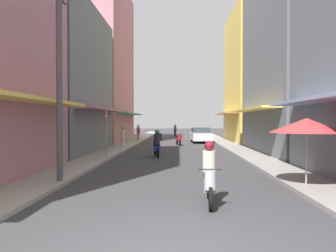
# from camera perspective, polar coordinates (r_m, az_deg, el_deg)

# --- Properties ---
(ground_plane) EXTENTS (118.77, 118.77, 0.00)m
(ground_plane) POSITION_cam_1_polar(r_m,az_deg,el_deg) (27.94, 1.65, -3.35)
(ground_plane) COLOR #38383A
(sidewalk_left) EXTENTS (1.71, 61.99, 0.12)m
(sidewalk_left) POSITION_cam_1_polar(r_m,az_deg,el_deg) (28.30, -7.26, -3.18)
(sidewalk_left) COLOR #9E9991
(sidewalk_left) RESTS_ON ground
(sidewalk_right) EXTENTS (1.71, 61.99, 0.12)m
(sidewalk_right) POSITION_cam_1_polar(r_m,az_deg,el_deg) (28.25, 10.58, -3.20)
(sidewalk_right) COLOR gray
(sidewalk_right) RESTS_ON ground
(building_left_mid) EXTENTS (7.05, 10.28, 9.43)m
(building_left_mid) POSITION_cam_1_polar(r_m,az_deg,el_deg) (22.67, -19.90, 7.52)
(building_left_mid) COLOR slate
(building_left_mid) RESTS_ON ground
(building_left_far) EXTENTS (7.05, 11.80, 15.73)m
(building_left_far) POSITION_cam_1_polar(r_m,az_deg,el_deg) (33.91, -12.59, 10.71)
(building_left_far) COLOR #B7727F
(building_left_far) RESTS_ON ground
(building_right_mid) EXTENTS (7.05, 10.69, 15.94)m
(building_right_mid) POSITION_cam_1_polar(r_m,az_deg,el_deg) (23.10, 23.26, 15.59)
(building_right_mid) COLOR slate
(building_right_mid) RESTS_ON ground
(building_right_far) EXTENTS (7.05, 10.25, 12.75)m
(building_right_far) POSITION_cam_1_polar(r_m,az_deg,el_deg) (33.41, 16.10, 8.26)
(building_right_far) COLOR #EFD159
(building_right_far) RESTS_ON ground
(motorbike_maroon) EXTENTS (0.55, 1.81, 1.58)m
(motorbike_maroon) POSITION_cam_1_polar(r_m,az_deg,el_deg) (43.28, 1.28, -0.89)
(motorbike_maroon) COLOR black
(motorbike_maroon) RESTS_ON ground
(motorbike_blue) EXTENTS (0.62, 1.79, 1.58)m
(motorbike_blue) POSITION_cam_1_polar(r_m,az_deg,el_deg) (18.75, -2.04, -3.31)
(motorbike_blue) COLOR black
(motorbike_blue) RESTS_ON ground
(motorbike_silver) EXTENTS (0.55, 1.81, 1.58)m
(motorbike_silver) POSITION_cam_1_polar(r_m,az_deg,el_deg) (8.31, 7.31, -8.71)
(motorbike_silver) COLOR black
(motorbike_silver) RESTS_ON ground
(motorbike_red) EXTENTS (0.62, 1.79, 0.96)m
(motorbike_red) POSITION_cam_1_polar(r_m,az_deg,el_deg) (27.39, 1.87, -2.38)
(motorbike_red) COLOR black
(motorbike_red) RESTS_ON ground
(motorbike_black) EXTENTS (0.75, 1.74, 0.96)m
(motorbike_black) POSITION_cam_1_polar(r_m,az_deg,el_deg) (34.19, -1.59, -1.72)
(motorbike_black) COLOR black
(motorbike_black) RESTS_ON ground
(parked_car) EXTENTS (1.96, 4.18, 1.45)m
(parked_car) POSITION_cam_1_polar(r_m,az_deg,el_deg) (31.09, 5.75, -1.56)
(parked_car) COLOR silver
(parked_car) RESTS_ON ground
(pedestrian_foreground) EXTENTS (0.34, 0.34, 1.60)m
(pedestrian_foreground) POSITION_cam_1_polar(r_m,az_deg,el_deg) (26.19, -7.99, -1.90)
(pedestrian_foreground) COLOR beige
(pedestrian_foreground) RESTS_ON ground
(pedestrian_crossing) EXTENTS (0.44, 0.44, 1.74)m
(pedestrian_crossing) POSITION_cam_1_polar(r_m,az_deg,el_deg) (33.33, -5.25, -0.97)
(pedestrian_crossing) COLOR #BF8C3F
(pedestrian_crossing) RESTS_ON ground
(vendor_umbrella) EXTENTS (2.22, 2.22, 2.18)m
(vendor_umbrella) POSITION_cam_1_polar(r_m,az_deg,el_deg) (10.79, 23.20, 0.09)
(vendor_umbrella) COLOR #99999E
(vendor_umbrella) RESTS_ON ground
(utility_pole) EXTENTS (0.20, 1.20, 6.70)m
(utility_pole) POSITION_cam_1_polar(r_m,az_deg,el_deg) (11.26, -18.60, 7.69)
(utility_pole) COLOR #4C4C4F
(utility_pole) RESTS_ON ground
(street_sign_no_entry) EXTENTS (0.07, 0.60, 2.65)m
(street_sign_no_entry) POSITION_cam_1_polar(r_m,az_deg,el_deg) (17.30, -10.79, -0.32)
(street_sign_no_entry) COLOR gray
(street_sign_no_entry) RESTS_ON ground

